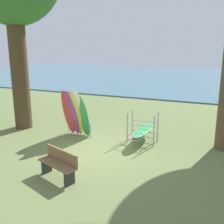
% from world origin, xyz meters
% --- Properties ---
extents(ground_plane, '(80.00, 80.00, 0.00)m').
position_xyz_m(ground_plane, '(0.00, 0.00, 0.00)').
color(ground_plane, olive).
extents(lake_water, '(80.00, 36.00, 0.10)m').
position_xyz_m(lake_water, '(0.00, 28.57, 0.05)').
color(lake_water, '#477084').
rests_on(lake_water, ground).
extents(leaning_board_pile, '(1.41, 0.87, 2.27)m').
position_xyz_m(leaning_board_pile, '(-1.52, 1.13, 1.02)').
color(leaning_board_pile, red).
rests_on(leaning_board_pile, ground).
extents(board_storage_rack, '(1.15, 2.12, 1.25)m').
position_xyz_m(board_storage_rack, '(1.31, 1.62, 0.47)').
color(board_storage_rack, '#9EA0A5').
rests_on(board_storage_rack, ground).
extents(park_bench, '(1.46, 0.83, 0.85)m').
position_xyz_m(park_bench, '(-0.01, -2.26, 0.45)').
color(park_bench, '#2D2D33').
rests_on(park_bench, ground).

